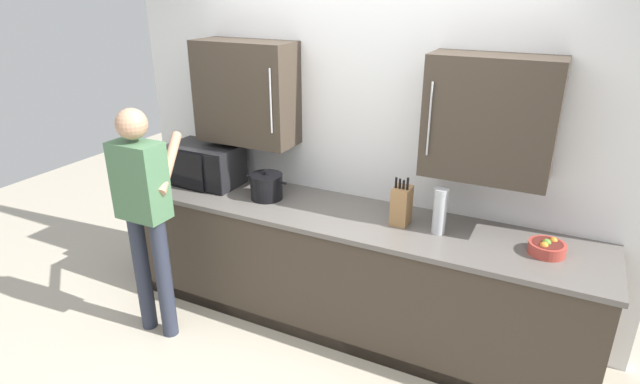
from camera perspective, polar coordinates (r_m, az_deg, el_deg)
back_wall_tiled at (r=3.69m, az=4.76°, el=6.28°), size 3.82×0.44×2.55m
counter_unit at (r=3.78m, az=2.39°, el=-8.58°), size 3.45×0.69×0.90m
microwave_oven at (r=4.16m, az=-12.91°, el=3.03°), size 0.55×0.37×0.31m
fruit_bowl at (r=3.32m, az=23.85°, el=-5.63°), size 0.21×0.21×0.09m
knife_block at (r=3.41m, az=9.01°, el=-1.45°), size 0.11×0.15×0.33m
thermos_flask at (r=3.31m, az=13.14°, el=-2.06°), size 0.09×0.09×0.30m
stock_pot at (r=3.80m, az=-5.95°, el=0.63°), size 0.34×0.24×0.22m
person_figure at (r=3.63m, az=-18.95°, el=-1.45°), size 0.44×0.55×1.66m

